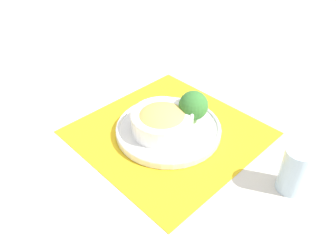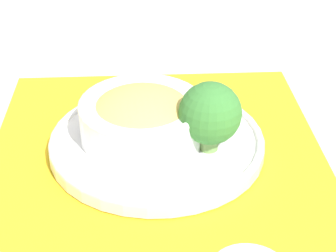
# 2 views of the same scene
# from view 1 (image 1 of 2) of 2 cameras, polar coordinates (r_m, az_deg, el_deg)

# --- Properties ---
(ground_plane) EXTENTS (4.00, 4.00, 0.00)m
(ground_plane) POSITION_cam_1_polar(r_m,az_deg,el_deg) (0.89, 0.08, -1.21)
(ground_plane) COLOR beige
(placemat) EXTENTS (0.48, 0.48, 0.00)m
(placemat) POSITION_cam_1_polar(r_m,az_deg,el_deg) (0.89, 0.08, -1.11)
(placemat) COLOR yellow
(placemat) RESTS_ON ground_plane
(plate) EXTENTS (0.28, 0.28, 0.02)m
(plate) POSITION_cam_1_polar(r_m,az_deg,el_deg) (0.88, 0.09, -0.45)
(plate) COLOR white
(plate) RESTS_ON placemat
(bowl) EXTENTS (0.16, 0.16, 0.06)m
(bowl) POSITION_cam_1_polar(r_m,az_deg,el_deg) (0.85, -1.03, 1.05)
(bowl) COLOR white
(bowl) RESTS_ON plate
(broccoli_floret) EXTENTS (0.08, 0.08, 0.09)m
(broccoli_floret) POSITION_cam_1_polar(r_m,az_deg,el_deg) (0.87, 4.43, 3.59)
(broccoli_floret) COLOR #759E51
(broccoli_floret) RESTS_ON plate
(carrot_slice_near) EXTENTS (0.05, 0.05, 0.01)m
(carrot_slice_near) POSITION_cam_1_polar(r_m,az_deg,el_deg) (0.93, 2.23, 2.47)
(carrot_slice_near) COLOR orange
(carrot_slice_near) RESTS_ON plate
(carrot_slice_middle) EXTENTS (0.05, 0.05, 0.01)m
(carrot_slice_middle) POSITION_cam_1_polar(r_m,az_deg,el_deg) (0.94, 0.61, 2.77)
(carrot_slice_middle) COLOR orange
(carrot_slice_middle) RESTS_ON plate
(carrot_slice_far) EXTENTS (0.05, 0.05, 0.01)m
(carrot_slice_far) POSITION_cam_1_polar(r_m,az_deg,el_deg) (0.93, -1.08, 2.70)
(carrot_slice_far) COLOR orange
(carrot_slice_far) RESTS_ON plate
(water_glass) EXTENTS (0.06, 0.06, 0.11)m
(water_glass) POSITION_cam_1_polar(r_m,az_deg,el_deg) (0.77, 21.06, -7.53)
(water_glass) COLOR silver
(water_glass) RESTS_ON ground_plane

